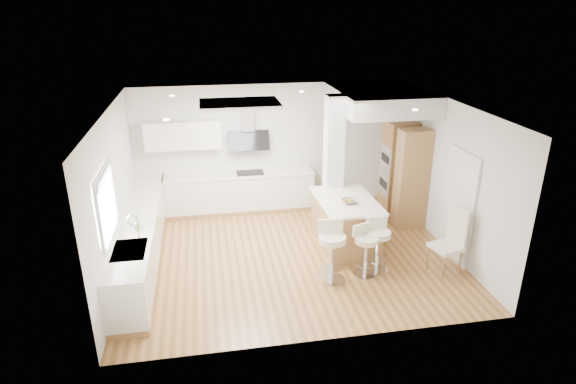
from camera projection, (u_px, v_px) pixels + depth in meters
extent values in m
plane|color=#A9753E|center=(290.00, 254.00, 9.08)|extent=(6.00, 6.00, 0.00)
cube|color=silver|center=(290.00, 254.00, 9.08)|extent=(6.00, 5.00, 0.02)
cube|color=silver|center=(270.00, 146.00, 10.84)|extent=(6.00, 0.04, 2.80)
cube|color=silver|center=(115.00, 197.00, 8.07)|extent=(0.04, 5.00, 2.80)
cube|color=silver|center=(447.00, 175.00, 9.05)|extent=(0.04, 5.00, 2.80)
cube|color=silver|center=(240.00, 103.00, 8.47)|extent=(1.40, 0.95, 0.05)
cube|color=silver|center=(240.00, 104.00, 8.47)|extent=(1.25, 0.80, 0.03)
cylinder|color=white|center=(172.00, 96.00, 9.09)|extent=(0.10, 0.10, 0.02)
cylinder|color=white|center=(166.00, 120.00, 7.26)|extent=(0.10, 0.10, 0.02)
cylinder|color=white|center=(301.00, 92.00, 9.50)|extent=(0.10, 0.10, 0.02)
cylinder|color=white|center=(383.00, 94.00, 9.29)|extent=(0.10, 0.10, 0.02)
cylinder|color=white|center=(415.00, 110.00, 7.92)|extent=(0.10, 0.10, 0.02)
cube|color=white|center=(106.00, 203.00, 7.16)|extent=(0.03, 1.15, 0.95)
cube|color=silver|center=(102.00, 171.00, 6.97)|extent=(0.04, 1.28, 0.06)
cube|color=silver|center=(111.00, 234.00, 7.35)|extent=(0.04, 1.28, 0.06)
cube|color=silver|center=(99.00, 221.00, 6.60)|extent=(0.04, 0.06, 0.95)
cube|color=silver|center=(113.00, 189.00, 7.72)|extent=(0.04, 0.06, 0.95)
cube|color=#9B9EA2|center=(104.00, 176.00, 7.00)|extent=(0.03, 1.18, 0.14)
cube|color=#3F3932|center=(459.00, 207.00, 8.65)|extent=(0.02, 0.90, 2.00)
cube|color=silver|center=(458.00, 207.00, 8.64)|extent=(0.05, 1.00, 2.10)
cube|color=#A67A47|center=(144.00, 258.00, 8.85)|extent=(0.60, 4.50, 0.10)
cube|color=silver|center=(141.00, 237.00, 8.69)|extent=(0.60, 4.50, 0.76)
cube|color=#F0E5CC|center=(138.00, 217.00, 8.54)|extent=(0.63, 4.50, 0.04)
cube|color=#B2B1B6|center=(129.00, 250.00, 7.39)|extent=(0.50, 0.75, 0.02)
cube|color=#B2B1B6|center=(128.00, 259.00, 7.25)|extent=(0.40, 0.34, 0.10)
cube|color=#B2B1B6|center=(131.00, 248.00, 7.57)|extent=(0.40, 0.34, 0.10)
cylinder|color=silver|center=(138.00, 230.00, 7.61)|extent=(0.02, 0.02, 0.36)
torus|color=silver|center=(132.00, 220.00, 7.54)|extent=(0.18, 0.02, 0.18)
imported|color=#579B4F|center=(136.00, 222.00, 7.93)|extent=(0.17, 0.12, 0.33)
cube|color=#A67A47|center=(240.00, 209.00, 10.95)|extent=(3.30, 0.60, 0.10)
cube|color=silver|center=(240.00, 191.00, 10.79)|extent=(3.30, 0.60, 0.76)
cube|color=#F0E5CC|center=(239.00, 174.00, 10.64)|extent=(3.33, 0.63, 0.04)
cube|color=black|center=(250.00, 173.00, 10.67)|extent=(0.60, 0.40, 0.01)
cube|color=silver|center=(183.00, 135.00, 10.23)|extent=(1.60, 0.34, 0.60)
cube|color=#B2B1B6|center=(248.00, 115.00, 10.39)|extent=(0.25, 0.18, 0.70)
cube|color=black|center=(249.00, 141.00, 10.52)|extent=(0.90, 0.26, 0.44)
cube|color=silver|center=(333.00, 165.00, 9.60)|extent=(0.35, 0.35, 2.80)
cube|color=silver|center=(380.00, 99.00, 9.74)|extent=(1.78, 2.20, 0.40)
cube|color=#A67A47|center=(398.00, 168.00, 10.50)|extent=(0.62, 0.62, 2.10)
cube|color=#A67A47|center=(411.00, 179.00, 9.86)|extent=(0.62, 0.40, 2.10)
cube|color=#B2B1B6|center=(386.00, 158.00, 10.36)|extent=(0.02, 0.55, 0.55)
cube|color=#B2B1B6|center=(384.00, 183.00, 10.57)|extent=(0.02, 0.55, 0.55)
cube|color=black|center=(385.00, 158.00, 10.35)|extent=(0.01, 0.45, 0.18)
cube|color=black|center=(383.00, 183.00, 10.57)|extent=(0.01, 0.45, 0.18)
cube|color=#A67A47|center=(345.00, 224.00, 9.24)|extent=(1.01, 1.54, 0.93)
cube|color=#F0E5CC|center=(346.00, 201.00, 9.06)|extent=(1.10, 1.63, 0.04)
imported|color=slate|center=(349.00, 201.00, 8.89)|extent=(0.29, 0.29, 0.07)
sphere|color=orange|center=(352.00, 201.00, 8.90)|extent=(0.08, 0.08, 0.08)
sphere|color=orange|center=(347.00, 201.00, 8.90)|extent=(0.08, 0.08, 0.08)
sphere|color=olive|center=(350.00, 202.00, 8.85)|extent=(0.08, 0.08, 0.08)
cylinder|color=silver|center=(331.00, 279.00, 8.25)|extent=(0.52, 0.52, 0.03)
cylinder|color=silver|center=(331.00, 260.00, 8.11)|extent=(0.08, 0.08, 0.71)
cylinder|color=silver|center=(331.00, 268.00, 8.16)|extent=(0.40, 0.40, 0.02)
cylinder|color=beige|center=(332.00, 239.00, 7.96)|extent=(0.50, 0.50, 0.11)
cube|color=beige|center=(331.00, 226.00, 8.06)|extent=(0.42, 0.09, 0.24)
cylinder|color=silver|center=(364.00, 274.00, 8.41)|extent=(0.53, 0.53, 0.03)
cylinder|color=silver|center=(366.00, 258.00, 8.30)|extent=(0.08, 0.08, 0.61)
cylinder|color=silver|center=(365.00, 264.00, 8.34)|extent=(0.41, 0.41, 0.01)
cylinder|color=beige|center=(367.00, 240.00, 8.17)|extent=(0.51, 0.51, 0.09)
cube|color=beige|center=(362.00, 229.00, 8.23)|extent=(0.35, 0.17, 0.21)
cylinder|color=silver|center=(376.00, 269.00, 8.55)|extent=(0.46, 0.46, 0.03)
cylinder|color=silver|center=(377.00, 253.00, 8.43)|extent=(0.07, 0.07, 0.65)
cylinder|color=silver|center=(377.00, 259.00, 8.48)|extent=(0.35, 0.35, 0.01)
cylinder|color=beige|center=(379.00, 234.00, 8.29)|extent=(0.44, 0.44, 0.10)
cube|color=beige|center=(376.00, 222.00, 8.38)|extent=(0.38, 0.07, 0.22)
cube|color=beige|center=(446.00, 247.00, 8.32)|extent=(0.58, 0.58, 0.06)
cube|color=beige|center=(458.00, 227.00, 8.27)|extent=(0.16, 0.44, 0.75)
cylinder|color=#A67A47|center=(443.00, 268.00, 8.18)|extent=(0.05, 0.05, 0.46)
cylinder|color=#A67A47|center=(428.00, 258.00, 8.50)|extent=(0.05, 0.05, 0.46)
cylinder|color=#A67A47|center=(460.00, 263.00, 8.33)|extent=(0.05, 0.05, 0.46)
cylinder|color=#A67A47|center=(445.00, 253.00, 8.65)|extent=(0.05, 0.05, 0.46)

